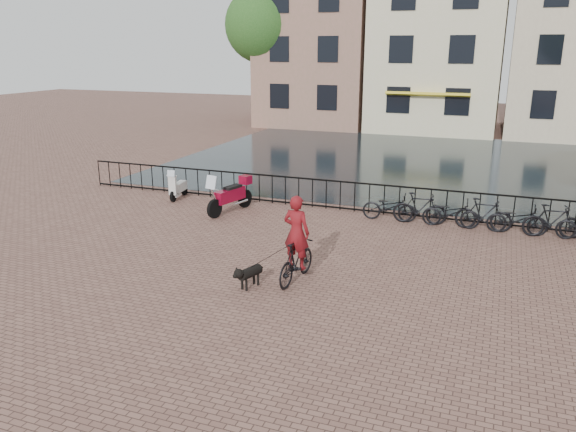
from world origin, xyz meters
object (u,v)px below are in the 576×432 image
(cyclist, at_px, (296,244))
(dog, at_px, (250,275))
(scooter, at_px, (178,182))
(motorcycle, at_px, (230,191))

(cyclist, xyz_separation_m, dog, (-0.88, -0.71, -0.64))
(dog, distance_m, scooter, 8.59)
(motorcycle, relative_size, scooter, 1.59)
(scooter, bearing_deg, cyclist, -48.10)
(dog, relative_size, motorcycle, 0.44)
(dog, height_order, motorcycle, motorcycle)
(cyclist, height_order, motorcycle, cyclist)
(cyclist, relative_size, motorcycle, 1.17)
(dog, bearing_deg, cyclist, 57.41)
(cyclist, xyz_separation_m, motorcycle, (-4.06, 4.66, -0.21))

